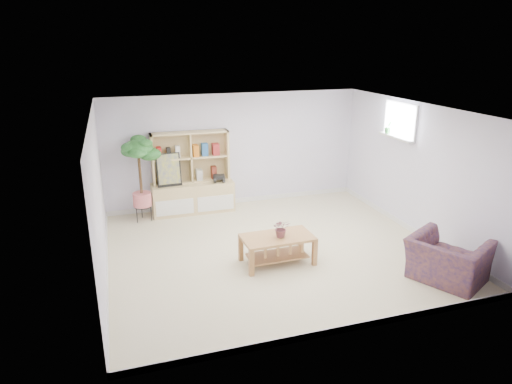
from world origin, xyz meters
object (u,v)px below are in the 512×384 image
object	(u,v)px
storage_unit	(192,173)
coffee_table	(277,249)
floor_tree	(141,180)
armchair	(448,257)

from	to	relation	value
storage_unit	coffee_table	size ratio (longest dim) A/B	1.48
storage_unit	coffee_table	world-z (taller)	storage_unit
floor_tree	armchair	size ratio (longest dim) A/B	1.64
storage_unit	floor_tree	bearing A→B (deg)	-168.87
storage_unit	floor_tree	world-z (taller)	floor_tree
storage_unit	armchair	distance (m)	5.09
coffee_table	floor_tree	world-z (taller)	floor_tree
storage_unit	coffee_table	xyz separation A→B (m)	(0.88, -2.73, -0.61)
floor_tree	storage_unit	bearing A→B (deg)	11.13
storage_unit	floor_tree	distance (m)	1.06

